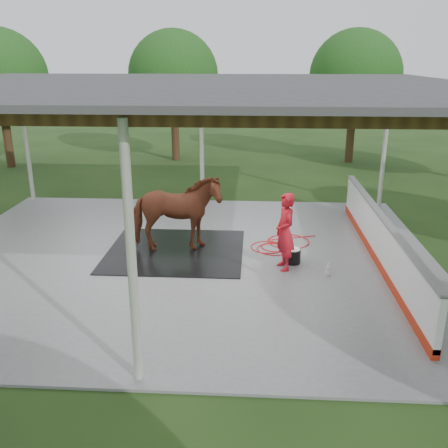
# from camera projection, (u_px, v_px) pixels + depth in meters

# --- Properties ---
(ground) EXTENTS (100.00, 100.00, 0.00)m
(ground) POSITION_uv_depth(u_px,v_px,m) (183.00, 259.00, 11.96)
(ground) COLOR #1E3814
(concrete_slab) EXTENTS (12.00, 10.00, 0.05)m
(concrete_slab) POSITION_uv_depth(u_px,v_px,m) (183.00, 258.00, 11.95)
(concrete_slab) COLOR slate
(concrete_slab) RESTS_ON ground
(pavilion_structure) EXTENTS (12.60, 10.60, 4.05)m
(pavilion_structure) POSITION_uv_depth(u_px,v_px,m) (178.00, 89.00, 10.69)
(pavilion_structure) COLOR beige
(pavilion_structure) RESTS_ON ground
(dasher_board) EXTENTS (0.16, 8.00, 1.15)m
(dasher_board) POSITION_uv_depth(u_px,v_px,m) (380.00, 240.00, 11.51)
(dasher_board) COLOR #B1260E
(dasher_board) RESTS_ON concrete_slab
(tree_belt) EXTENTS (28.00, 28.00, 5.80)m
(tree_belt) POSITION_uv_depth(u_px,v_px,m) (197.00, 94.00, 11.58)
(tree_belt) COLOR #382314
(tree_belt) RESTS_ON ground
(rubber_mat) EXTENTS (3.31, 3.10, 0.02)m
(rubber_mat) POSITION_uv_depth(u_px,v_px,m) (176.00, 251.00, 12.33)
(rubber_mat) COLOR black
(rubber_mat) RESTS_ON concrete_slab
(horse) EXTENTS (2.39, 1.42, 1.89)m
(horse) POSITION_uv_depth(u_px,v_px,m) (174.00, 214.00, 12.03)
(horse) COLOR brown
(horse) RESTS_ON rubber_mat
(handler) EXTENTS (0.60, 0.74, 1.76)m
(handler) POSITION_uv_depth(u_px,v_px,m) (285.00, 232.00, 11.06)
(handler) COLOR red
(handler) RESTS_ON concrete_slab
(wash_bucket) EXTENTS (0.38, 0.38, 0.35)m
(wash_bucket) POSITION_uv_depth(u_px,v_px,m) (292.00, 256.00, 11.59)
(wash_bucket) COLOR black
(wash_bucket) RESTS_ON concrete_slab
(soap_bottle_a) EXTENTS (0.15, 0.16, 0.29)m
(soap_bottle_a) POSITION_uv_depth(u_px,v_px,m) (328.00, 269.00, 10.93)
(soap_bottle_a) COLOR silver
(soap_bottle_a) RESTS_ON concrete_slab
(soap_bottle_b) EXTENTS (0.13, 0.13, 0.20)m
(soap_bottle_b) POSITION_uv_depth(u_px,v_px,m) (293.00, 259.00, 11.59)
(soap_bottle_b) COLOR #338CD8
(soap_bottle_b) RESTS_ON concrete_slab
(hose_coil) EXTENTS (1.72, 1.53, 0.02)m
(hose_coil) POSITION_uv_depth(u_px,v_px,m) (278.00, 245.00, 12.69)
(hose_coil) COLOR red
(hose_coil) RESTS_ON concrete_slab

